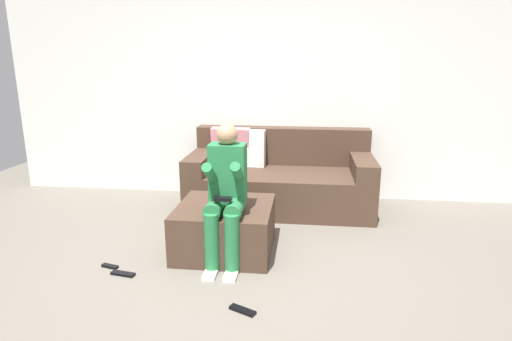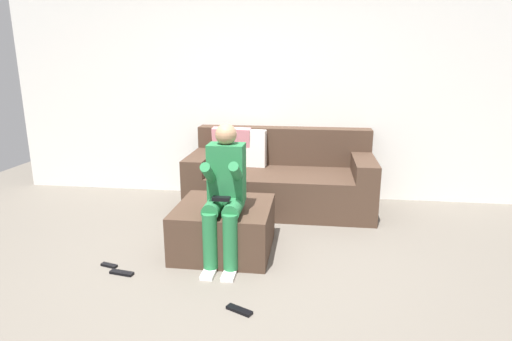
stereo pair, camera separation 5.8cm
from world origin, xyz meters
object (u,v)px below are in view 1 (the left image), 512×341
object	(u,v)px
remote_by_storage_bin	(123,274)
remote_under_side_table	(110,266)
remote_near_ottoman	(243,310)
person_seated	(226,192)
couch_sectional	(279,178)
ottoman	(225,228)

from	to	relation	value
remote_by_storage_bin	remote_under_side_table	bearing A→B (deg)	155.37
remote_near_ottoman	remote_by_storage_bin	xyz separation A→B (m)	(-1.01, 0.39, 0.00)
remote_under_side_table	person_seated	bearing A→B (deg)	29.29
couch_sectional	remote_by_storage_bin	world-z (taller)	couch_sectional
couch_sectional	person_seated	world-z (taller)	person_seated
couch_sectional	remote_near_ottoman	bearing A→B (deg)	-92.49
couch_sectional	ottoman	xyz separation A→B (m)	(-0.39, -1.25, -0.12)
ottoman	remote_near_ottoman	size ratio (longest dim) A/B	4.28
person_seated	remote_near_ottoman	world-z (taller)	person_seated
remote_under_side_table	couch_sectional	bearing A→B (deg)	67.97
person_seated	remote_by_storage_bin	world-z (taller)	person_seated
couch_sectional	remote_by_storage_bin	distance (m)	2.14
ottoman	remote_near_ottoman	bearing A→B (deg)	-72.48
remote_near_ottoman	remote_under_side_table	xyz separation A→B (m)	(-1.17, 0.49, 0.00)
ottoman	remote_under_side_table	distance (m)	1.00
ottoman	remote_under_side_table	world-z (taller)	ottoman
remote_by_storage_bin	remote_near_ottoman	bearing A→B (deg)	-11.38
ottoman	person_seated	distance (m)	0.45
person_seated	remote_by_storage_bin	size ratio (longest dim) A/B	5.85
couch_sectional	remote_under_side_table	world-z (taller)	couch_sectional
couch_sectional	remote_under_side_table	bearing A→B (deg)	-126.90
couch_sectional	person_seated	xyz separation A→B (m)	(-0.34, -1.45, 0.28)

